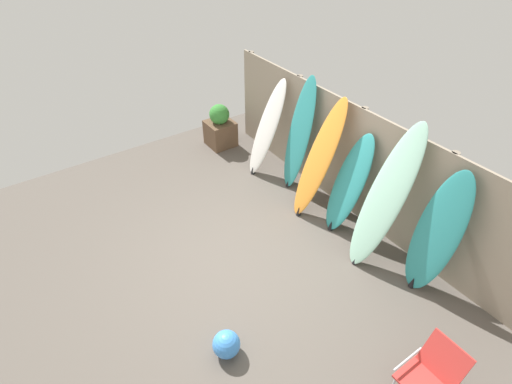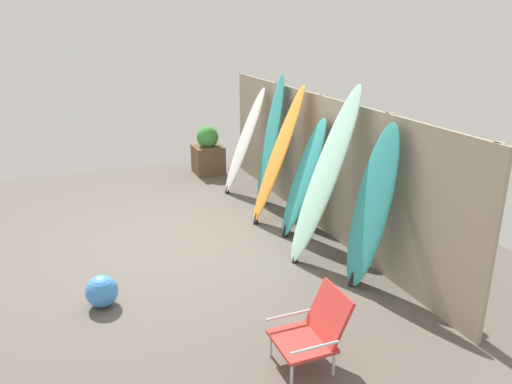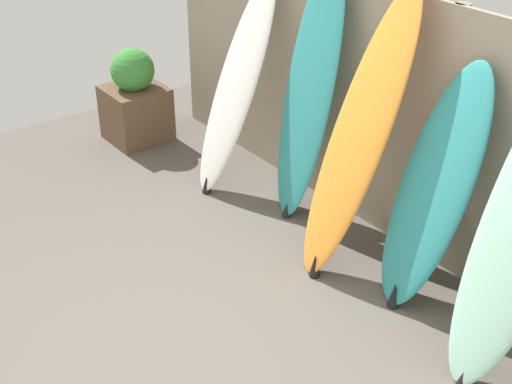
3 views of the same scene
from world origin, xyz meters
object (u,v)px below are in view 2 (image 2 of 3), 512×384
at_px(surfboard_teal_5, 371,209).
at_px(beach_chair, 314,329).
at_px(surfboard_orange_2, 278,157).
at_px(planter_box, 208,153).
at_px(surfboard_white_0, 244,142).
at_px(surfboard_teal_1, 270,142).
at_px(surfboard_seafoam_4, 324,177).
at_px(beach_ball, 102,291).
at_px(surfboard_teal_3, 303,179).

xyz_separation_m(surfboard_teal_5, beach_chair, (0.97, -1.17, -0.54)).
xyz_separation_m(surfboard_orange_2, planter_box, (-2.65, -0.22, -0.56)).
relative_size(surfboard_orange_2, planter_box, 2.18).
relative_size(surfboard_white_0, beach_chair, 2.68).
bearing_deg(beach_chair, planter_box, 167.62).
xyz_separation_m(surfboard_teal_1, surfboard_seafoam_4, (1.99, -0.18, 0.04)).
bearing_deg(beach_ball, beach_chair, 44.58).
xyz_separation_m(surfboard_teal_1, surfboard_teal_5, (2.72, -0.03, -0.12)).
bearing_deg(surfboard_orange_2, surfboard_teal_5, 4.87).
distance_m(surfboard_white_0, surfboard_teal_1, 0.72).
height_order(surfboard_seafoam_4, planter_box, surfboard_seafoam_4).
bearing_deg(beach_ball, surfboard_orange_2, 118.89).
xyz_separation_m(beach_chair, planter_box, (-5.63, 0.78, 0.07)).
bearing_deg(surfboard_teal_5, planter_box, -175.21).
xyz_separation_m(surfboard_white_0, surfboard_seafoam_4, (2.68, -0.02, 0.17)).
relative_size(surfboard_orange_2, beach_chair, 3.00).
bearing_deg(surfboard_seafoam_4, surfboard_white_0, 179.57).
relative_size(surfboard_teal_5, beach_ball, 5.49).
distance_m(surfboard_white_0, surfboard_seafoam_4, 2.68).
relative_size(surfboard_seafoam_4, beach_chair, 3.22).
height_order(surfboard_white_0, planter_box, surfboard_white_0).
distance_m(surfboard_teal_3, surfboard_seafoam_4, 0.77).
relative_size(surfboard_teal_1, beach_ball, 6.19).
bearing_deg(surfboard_orange_2, surfboard_teal_3, 12.12).
height_order(surfboard_teal_1, surfboard_teal_5, surfboard_teal_1).
height_order(surfboard_teal_3, beach_ball, surfboard_teal_3).
bearing_deg(beach_ball, surfboard_teal_3, 107.72).
bearing_deg(surfboard_teal_5, surfboard_teal_1, 179.46).
distance_m(surfboard_orange_2, planter_box, 2.72).
height_order(surfboard_teal_1, surfboard_seafoam_4, surfboard_seafoam_4).
bearing_deg(planter_box, beach_ball, -29.78).
height_order(surfboard_teal_1, planter_box, surfboard_teal_1).
bearing_deg(beach_chair, beach_ball, -139.95).
bearing_deg(surfboard_seafoam_4, surfboard_teal_5, 11.85).
bearing_deg(surfboard_teal_3, surfboard_orange_2, -167.88).
relative_size(surfboard_teal_1, planter_box, 2.25).
xyz_separation_m(surfboard_white_0, surfboard_teal_1, (0.69, 0.16, 0.13)).
distance_m(surfboard_seafoam_4, beach_ball, 2.70).
bearing_deg(surfboard_white_0, beach_chair, -13.29).
relative_size(surfboard_teal_1, surfboard_orange_2, 1.03).
relative_size(surfboard_teal_3, planter_box, 1.77).
distance_m(surfboard_white_0, surfboard_teal_3, 1.96).
height_order(surfboard_orange_2, surfboard_seafoam_4, surfboard_seafoam_4).
height_order(surfboard_teal_1, surfboard_teal_3, surfboard_teal_1).
bearing_deg(beach_chair, surfboard_white_0, 162.18).
xyz_separation_m(surfboard_orange_2, surfboard_seafoam_4, (1.27, 0.02, 0.07)).
bearing_deg(surfboard_teal_5, beach_ball, -102.40).
distance_m(surfboard_teal_5, planter_box, 4.69).
height_order(surfboard_teal_5, beach_chair, surfboard_teal_5).
bearing_deg(surfboard_teal_1, surfboard_orange_2, -15.28).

